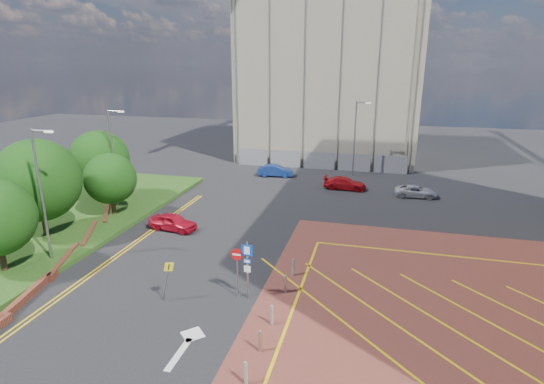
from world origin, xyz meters
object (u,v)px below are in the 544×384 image
at_px(tree_d, 100,160).
at_px(car_red_left, 173,222).
at_px(tree_c, 110,179).
at_px(car_red_back, 345,183).
at_px(tree_b, 38,181).
at_px(sign_cluster, 243,264).
at_px(warning_sign, 167,277).
at_px(lamp_back, 355,136).
at_px(car_silver_back, 416,191).
at_px(lamp_left_far, 113,154).
at_px(car_blue_back, 276,171).
at_px(lamp_left_near, 42,190).

height_order(tree_d, car_red_left, tree_d).
height_order(tree_c, car_red_back, tree_c).
bearing_deg(tree_b, sign_cluster, -14.26).
xyz_separation_m(warning_sign, car_red_back, (6.97, 22.81, -0.83)).
bearing_deg(lamp_back, sign_cluster, -97.97).
bearing_deg(lamp_back, car_silver_back, -46.33).
distance_m(tree_c, lamp_left_far, 2.65).
bearing_deg(sign_cluster, warning_sign, -160.33).
bearing_deg(car_red_back, sign_cluster, 173.39).
relative_size(tree_d, car_red_left, 1.68).
bearing_deg(car_red_back, tree_c, 128.28).
bearing_deg(car_silver_back, lamp_left_far, 108.45).
xyz_separation_m(tree_b, lamp_left_far, (1.08, 7.00, 0.42)).
bearing_deg(car_blue_back, warning_sign, 173.87).
bearing_deg(car_blue_back, lamp_back, -81.11).
height_order(lamp_back, car_red_back, lamp_back).
distance_m(tree_b, tree_c, 5.49).
xyz_separation_m(tree_b, car_blue_back, (11.43, 20.57, -3.61)).
bearing_deg(warning_sign, car_red_left, 115.69).
relative_size(tree_d, lamp_back, 0.76).
relative_size(warning_sign, car_blue_back, 0.59).
distance_m(tree_c, car_red_back, 21.35).
relative_size(tree_c, car_red_back, 1.19).
height_order(lamp_back, sign_cluster, lamp_back).
relative_size(tree_c, sign_cluster, 1.53).
bearing_deg(sign_cluster, tree_b, 165.74).
bearing_deg(tree_c, car_red_back, 36.12).
height_order(tree_c, lamp_back, lamp_back).
xyz_separation_m(sign_cluster, car_red_left, (-7.99, 7.72, -1.34)).
distance_m(tree_b, sign_cluster, 16.46).
relative_size(tree_c, tree_d, 0.81).
height_order(lamp_left_near, warning_sign, lamp_left_near).
bearing_deg(lamp_left_far, tree_d, 154.32).
distance_m(tree_d, lamp_left_far, 2.44).
relative_size(lamp_back, car_silver_back, 2.10).
bearing_deg(lamp_back, car_blue_back, -163.39).
relative_size(sign_cluster, car_silver_back, 0.84).
bearing_deg(car_red_left, lamp_back, -23.74).
bearing_deg(car_silver_back, tree_c, 113.23).
bearing_deg(tree_d, tree_c, -45.00).
distance_m(lamp_left_far, car_blue_back, 17.54).
height_order(tree_d, car_blue_back, tree_d).
xyz_separation_m(car_red_left, car_blue_back, (3.62, 16.87, 0.01)).
distance_m(tree_b, lamp_left_far, 7.10).
relative_size(tree_c, lamp_left_far, 0.61).
bearing_deg(lamp_left_far, tree_b, -98.77).
bearing_deg(car_red_back, lamp_left_far, 122.35).
distance_m(lamp_left_far, lamp_back, 24.46).
bearing_deg(tree_d, lamp_left_near, -69.65).
relative_size(tree_c, lamp_left_near, 0.61).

